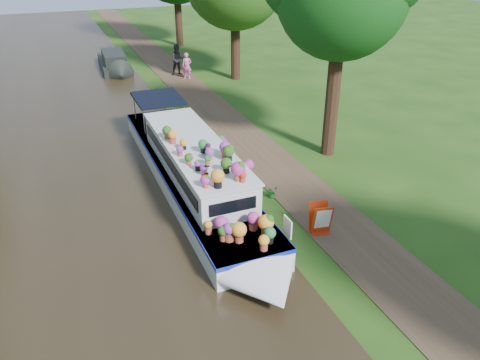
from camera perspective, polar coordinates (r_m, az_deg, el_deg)
The scene contains 9 objects.
ground at distance 15.75m, azimuth 4.56°, elevation -3.03°, with size 100.00×100.00×0.00m, color #214411.
canal_water at distance 14.44m, azimuth -17.49°, elevation -7.49°, with size 10.00×100.00×0.02m, color black.
towpath at distance 16.25m, azimuth 8.35°, elevation -2.15°, with size 2.20×100.00×0.03m, color #473321.
plant_boat at distance 16.06m, azimuth -5.40°, elevation 1.05°, with size 2.29×13.52×2.31m.
second_boat at distance 33.27m, azimuth -15.08°, elevation 13.65°, with size 1.96×6.08×1.16m.
sandwich_board at distance 14.25m, azimuth 9.78°, elevation -4.77°, with size 0.63×0.57×0.96m.
pedestrian_pink at distance 30.08m, azimuth -6.49°, elevation 13.66°, with size 0.58×0.38×1.59m, color #DE5B8E.
pedestrian_dark at distance 30.97m, azimuth -7.58°, elevation 14.31°, with size 0.93×0.72×1.91m, color black.
verge_plant at distance 16.07m, azimuth 3.91°, elevation -1.48°, with size 0.37×0.32×0.42m, color #1D611F.
Camera 1 is at (-6.28, -12.01, 8.01)m, focal length 35.00 mm.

